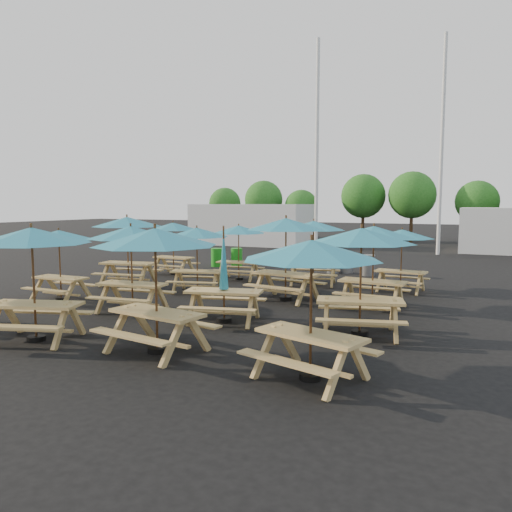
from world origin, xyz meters
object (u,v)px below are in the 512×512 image
at_px(picnic_unit_3, 173,229).
at_px(picnic_unit_8, 155,243).
at_px(picnic_unit_12, 312,257).
at_px(picnic_unit_6, 197,235).
at_px(waste_bin_2, 333,263).
at_px(waste_bin_0, 217,257).
at_px(picnic_unit_13, 361,241).
at_px(picnic_unit_14, 374,236).
at_px(picnic_unit_1, 59,239).
at_px(waste_bin_3, 347,263).
at_px(waste_bin_4, 368,265).
at_px(picnic_unit_4, 32,241).
at_px(picnic_unit_5, 131,236).
at_px(picnic_unit_9, 224,283).
at_px(picnic_unit_7, 239,232).
at_px(picnic_unit_10, 286,228).
at_px(picnic_unit_2, 127,225).
at_px(picnic_unit_11, 314,229).
at_px(waste_bin_1, 237,257).
at_px(picnic_unit_15, 402,237).

distance_m(picnic_unit_3, picnic_unit_8, 10.78).
bearing_deg(picnic_unit_12, picnic_unit_6, 150.43).
bearing_deg(waste_bin_2, waste_bin_0, -178.37).
distance_m(picnic_unit_13, picnic_unit_14, 3.01).
bearing_deg(picnic_unit_1, picnic_unit_14, 18.05).
relative_size(picnic_unit_3, waste_bin_3, 2.59).
xyz_separation_m(waste_bin_2, waste_bin_3, (0.53, 0.22, 0.00)).
distance_m(waste_bin_3, waste_bin_4, 1.03).
bearing_deg(picnic_unit_4, picnic_unit_5, 71.93).
xyz_separation_m(picnic_unit_8, picnic_unit_9, (-0.02, 2.71, -1.15)).
relative_size(picnic_unit_7, picnic_unit_10, 0.81).
xyz_separation_m(picnic_unit_2, picnic_unit_4, (2.88, -6.47, -0.02)).
height_order(picnic_unit_6, waste_bin_3, picnic_unit_6).
relative_size(picnic_unit_12, waste_bin_4, 3.39).
bearing_deg(picnic_unit_11, picnic_unit_4, -119.12).
xyz_separation_m(picnic_unit_7, picnic_unit_12, (5.89, -9.03, 0.21)).
height_order(picnic_unit_9, waste_bin_4, picnic_unit_9).
distance_m(picnic_unit_4, picnic_unit_9, 4.30).
bearing_deg(picnic_unit_14, picnic_unit_2, -177.71).
bearing_deg(picnic_unit_6, picnic_unit_7, 75.58).
xyz_separation_m(picnic_unit_12, waste_bin_0, (-8.58, 12.14, -1.59)).
xyz_separation_m(picnic_unit_1, waste_bin_3, (6.15, 9.28, -1.41)).
distance_m(picnic_unit_10, waste_bin_1, 8.38).
bearing_deg(waste_bin_4, waste_bin_0, 179.90).
bearing_deg(picnic_unit_11, picnic_unit_1, -146.44).
bearing_deg(picnic_unit_3, waste_bin_0, 84.89).
relative_size(picnic_unit_1, picnic_unit_3, 0.98).
relative_size(picnic_unit_2, waste_bin_2, 3.27).
distance_m(picnic_unit_9, waste_bin_1, 10.76).
distance_m(picnic_unit_6, picnic_unit_12, 8.47).
xyz_separation_m(picnic_unit_2, picnic_unit_10, (5.96, -0.18, 0.03)).
bearing_deg(picnic_unit_13, picnic_unit_15, 75.38).
distance_m(picnic_unit_15, waste_bin_0, 9.27).
relative_size(picnic_unit_5, picnic_unit_10, 0.90).
bearing_deg(picnic_unit_2, picnic_unit_14, -10.04).
xyz_separation_m(picnic_unit_4, picnic_unit_13, (5.99, 3.29, -0.03)).
height_order(picnic_unit_10, waste_bin_0, picnic_unit_10).
distance_m(picnic_unit_2, waste_bin_0, 6.14).
bearing_deg(picnic_unit_10, picnic_unit_14, 8.47).
bearing_deg(picnic_unit_8, picnic_unit_2, 141.80).
xyz_separation_m(picnic_unit_10, waste_bin_1, (-4.97, 6.52, -1.72)).
bearing_deg(picnic_unit_7, picnic_unit_2, -141.67).
relative_size(picnic_unit_12, waste_bin_0, 3.39).
distance_m(picnic_unit_1, picnic_unit_9, 5.73).
bearing_deg(waste_bin_3, picnic_unit_12, -77.98).
bearing_deg(waste_bin_2, picnic_unit_12, -75.46).
xyz_separation_m(picnic_unit_1, picnic_unit_2, (0.02, 3.02, 0.28)).
bearing_deg(waste_bin_1, picnic_unit_13, -50.39).
xyz_separation_m(picnic_unit_15, waste_bin_3, (-2.69, 3.53, -1.36)).
xyz_separation_m(picnic_unit_1, picnic_unit_15, (8.83, 5.75, -0.05)).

